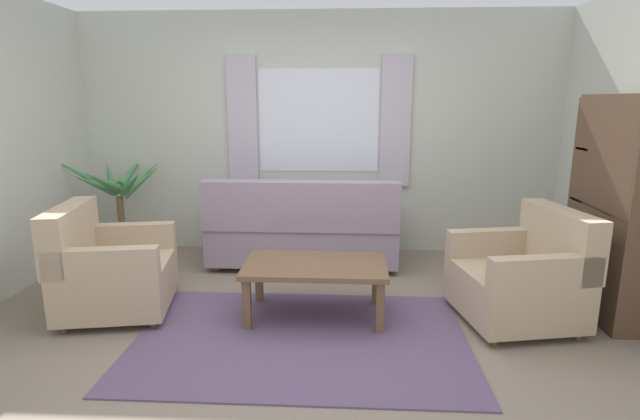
# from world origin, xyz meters

# --- Properties ---
(ground_plane) EXTENTS (6.24, 6.24, 0.00)m
(ground_plane) POSITION_xyz_m (0.00, 0.00, 0.00)
(ground_plane) COLOR gray
(wall_back) EXTENTS (5.32, 0.12, 2.60)m
(wall_back) POSITION_xyz_m (0.00, 2.26, 1.30)
(wall_back) COLOR beige
(wall_back) RESTS_ON ground_plane
(window_with_curtains) EXTENTS (1.98, 0.07, 1.40)m
(window_with_curtains) POSITION_xyz_m (0.00, 2.18, 1.45)
(window_with_curtains) COLOR white
(area_rug) EXTENTS (2.36, 1.60, 0.01)m
(area_rug) POSITION_xyz_m (0.00, 0.00, 0.01)
(area_rug) COLOR #604C6B
(area_rug) RESTS_ON ground_plane
(couch) EXTENTS (1.90, 0.82, 0.92)m
(couch) POSITION_xyz_m (-0.13, 1.62, 0.37)
(couch) COLOR #998499
(couch) RESTS_ON ground_plane
(armchair_left) EXTENTS (0.96, 0.97, 0.88)m
(armchair_left) POSITION_xyz_m (-1.57, 0.39, 0.35)
(armchair_left) COLOR tan
(armchair_left) RESTS_ON ground_plane
(armchair_right) EXTENTS (0.96, 0.98, 0.88)m
(armchair_right) POSITION_xyz_m (1.67, 0.40, 0.35)
(armchair_right) COLOR tan
(armchair_right) RESTS_ON ground_plane
(coffee_table) EXTENTS (1.10, 0.64, 0.44)m
(coffee_table) POSITION_xyz_m (0.08, 0.38, 0.38)
(coffee_table) COLOR brown
(coffee_table) RESTS_ON ground_plane
(potted_plant) EXTENTS (1.08, 1.30, 1.13)m
(potted_plant) POSITION_xyz_m (-2.09, 1.74, 0.47)
(potted_plant) COLOR #9E6B4C
(potted_plant) RESTS_ON ground_plane
(bookshelf) EXTENTS (0.30, 0.94, 1.72)m
(bookshelf) POSITION_xyz_m (2.35, 0.57, 0.77)
(bookshelf) COLOR brown
(bookshelf) RESTS_ON ground_plane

